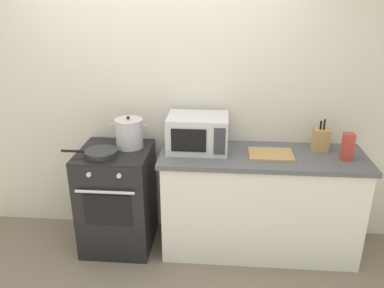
{
  "coord_description": "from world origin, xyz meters",
  "views": [
    {
      "loc": [
        0.56,
        -2.35,
        2.17
      ],
      "look_at": [
        0.31,
        0.6,
        1.0
      ],
      "focal_mm": 36.11,
      "sensor_mm": 36.0,
      "label": 1
    }
  ],
  "objects_px": {
    "pasta_box": "(348,147)",
    "frying_pan": "(101,153)",
    "stock_pot": "(129,133)",
    "knife_block": "(321,140)",
    "cutting_board": "(271,154)",
    "microwave": "(198,133)",
    "stove": "(118,198)"
  },
  "relations": [
    {
      "from": "stove",
      "to": "frying_pan",
      "type": "height_order",
      "value": "frying_pan"
    },
    {
      "from": "knife_block",
      "to": "microwave",
      "type": "bearing_deg",
      "value": -176.54
    },
    {
      "from": "frying_pan",
      "to": "microwave",
      "type": "height_order",
      "value": "microwave"
    },
    {
      "from": "stove",
      "to": "stock_pot",
      "type": "xyz_separation_m",
      "value": [
        0.12,
        0.09,
        0.59
      ]
    },
    {
      "from": "frying_pan",
      "to": "knife_block",
      "type": "xyz_separation_m",
      "value": [
        1.81,
        0.26,
        0.07
      ]
    },
    {
      "from": "stock_pot",
      "to": "pasta_box",
      "type": "bearing_deg",
      "value": -3.85
    },
    {
      "from": "stove",
      "to": "microwave",
      "type": "height_order",
      "value": "microwave"
    },
    {
      "from": "microwave",
      "to": "pasta_box",
      "type": "height_order",
      "value": "microwave"
    },
    {
      "from": "stock_pot",
      "to": "microwave",
      "type": "bearing_deg",
      "value": -1.17
    },
    {
      "from": "frying_pan",
      "to": "knife_block",
      "type": "height_order",
      "value": "knife_block"
    },
    {
      "from": "frying_pan",
      "to": "knife_block",
      "type": "bearing_deg",
      "value": 8.32
    },
    {
      "from": "knife_block",
      "to": "cutting_board",
      "type": "bearing_deg",
      "value": -161.59
    },
    {
      "from": "knife_block",
      "to": "stove",
      "type": "bearing_deg",
      "value": -175.34
    },
    {
      "from": "microwave",
      "to": "knife_block",
      "type": "height_order",
      "value": "microwave"
    },
    {
      "from": "stove",
      "to": "stock_pot",
      "type": "distance_m",
      "value": 0.6
    },
    {
      "from": "cutting_board",
      "to": "knife_block",
      "type": "distance_m",
      "value": 0.45
    },
    {
      "from": "knife_block",
      "to": "pasta_box",
      "type": "xyz_separation_m",
      "value": [
        0.17,
        -0.17,
        0.01
      ]
    },
    {
      "from": "stock_pot",
      "to": "knife_block",
      "type": "xyz_separation_m",
      "value": [
        1.61,
        0.05,
        -0.03
      ]
    },
    {
      "from": "pasta_box",
      "to": "stove",
      "type": "bearing_deg",
      "value": 179.13
    },
    {
      "from": "microwave",
      "to": "cutting_board",
      "type": "height_order",
      "value": "microwave"
    },
    {
      "from": "pasta_box",
      "to": "frying_pan",
      "type": "bearing_deg",
      "value": -177.27
    },
    {
      "from": "stove",
      "to": "pasta_box",
      "type": "bearing_deg",
      "value": -0.87
    },
    {
      "from": "stock_pot",
      "to": "knife_block",
      "type": "bearing_deg",
      "value": 1.77
    },
    {
      "from": "frying_pan",
      "to": "pasta_box",
      "type": "distance_m",
      "value": 1.98
    },
    {
      "from": "cutting_board",
      "to": "microwave",
      "type": "bearing_deg",
      "value": 172.66
    },
    {
      "from": "microwave",
      "to": "knife_block",
      "type": "bearing_deg",
      "value": 3.46
    },
    {
      "from": "stove",
      "to": "stock_pot",
      "type": "bearing_deg",
      "value": 37.87
    },
    {
      "from": "frying_pan",
      "to": "pasta_box",
      "type": "bearing_deg",
      "value": 2.73
    },
    {
      "from": "stock_pot",
      "to": "pasta_box",
      "type": "distance_m",
      "value": 1.79
    },
    {
      "from": "microwave",
      "to": "stove",
      "type": "bearing_deg",
      "value": -173.59
    },
    {
      "from": "cutting_board",
      "to": "stove",
      "type": "bearing_deg",
      "value": -179.95
    },
    {
      "from": "stove",
      "to": "pasta_box",
      "type": "xyz_separation_m",
      "value": [
        1.9,
        -0.03,
        0.57
      ]
    }
  ]
}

